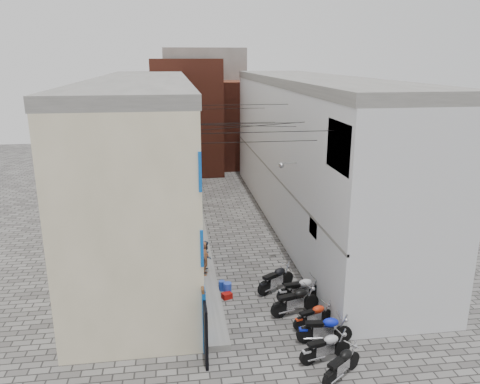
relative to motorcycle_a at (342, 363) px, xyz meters
name	(u,v)px	position (x,y,z in m)	size (l,w,h in m)	color
ground	(275,347)	(-1.78, 1.95, -0.56)	(90.00, 90.00, 0.00)	#4E4C49
plinth	(197,225)	(-3.83, 14.95, -0.43)	(0.90, 26.00, 0.25)	slate
building_left	(145,157)	(-6.76, 14.90, 3.94)	(5.10, 27.00, 9.00)	beige
building_right	(311,152)	(3.22, 14.95, 3.95)	(5.94, 26.00, 9.00)	silver
building_far_brick_left	(187,117)	(-3.78, 29.95, 4.44)	(6.00, 6.00, 10.00)	maroon
building_far_brick_right	(239,124)	(1.22, 31.95, 3.44)	(5.00, 6.00, 8.00)	maroon
building_far_concrete	(204,104)	(-1.78, 35.95, 4.94)	(8.00, 5.00, 11.00)	slate
far_shopfront	(213,164)	(-1.78, 27.15, 0.64)	(2.00, 0.30, 2.40)	black
overhead_wires	(243,122)	(-1.78, 9.59, 6.56)	(5.80, 13.02, 1.32)	black
motorcycle_a	(342,363)	(0.00, 0.00, 0.00)	(0.61, 1.93, 1.12)	black
motorcycle_b	(325,346)	(-0.23, 0.96, 0.00)	(0.61, 1.94, 1.12)	#A0A0A4
motorcycle_c	(324,328)	(0.07, 2.00, 0.04)	(0.65, 2.06, 1.19)	#0C1BB7
motorcycle_d	(314,315)	(0.00, 3.05, -0.04)	(0.57, 1.81, 1.05)	red
motorcycle_e	(295,300)	(-0.47, 4.10, 0.07)	(0.69, 2.17, 1.26)	black
motorcycle_f	(301,288)	(0.01, 5.05, 0.05)	(0.67, 2.12, 1.23)	#BAB9BF
motorcycle_g	(276,278)	(-0.81, 6.17, 0.05)	(0.67, 2.12, 1.23)	black
person_a	(205,258)	(-3.88, 7.71, 0.51)	(0.60, 0.39, 1.64)	#935835
person_b	(206,256)	(-3.80, 8.11, 0.44)	(0.73, 0.57, 1.51)	#303948
water_jug_near	(228,289)	(-3.01, 6.07, -0.28)	(0.36, 0.36, 0.56)	blue
water_jug_far	(222,286)	(-3.22, 6.51, -0.34)	(0.29, 0.29, 0.45)	blue
red_crate	(227,296)	(-3.08, 5.73, -0.43)	(0.41, 0.31, 0.25)	#9A100B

